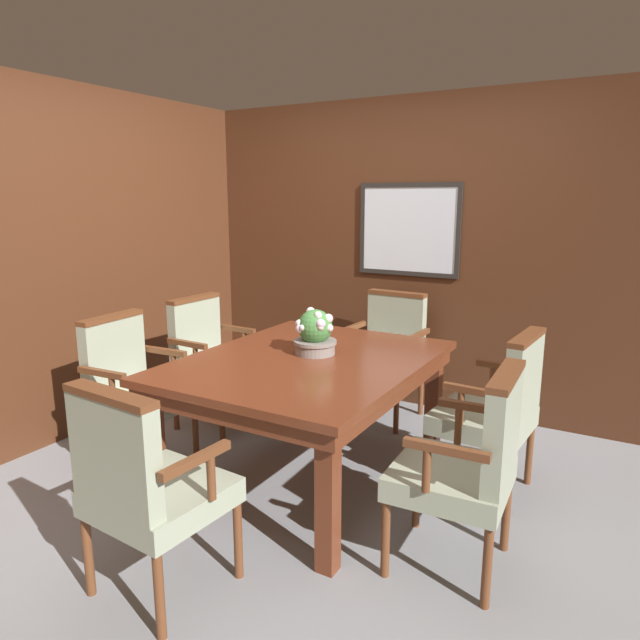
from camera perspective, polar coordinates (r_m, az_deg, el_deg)
name	(u,v)px	position (r m, az deg, el deg)	size (l,w,h in m)	color
ground_plane	(278,487)	(3.54, -4.24, -16.30)	(14.00, 14.00, 0.00)	gray
wall_back	(397,255)	(4.69, 7.73, 6.48)	(7.20, 0.08, 2.45)	#4C2816
wall_left	(69,264)	(4.36, -23.82, 5.10)	(0.06, 7.20, 2.45)	#4C2816
dining_table	(307,373)	(3.38, -1.27, -5.33)	(1.29, 1.65, 0.76)	maroon
chair_left_far	(210,356)	(4.32, -10.96, -3.52)	(0.53, 0.58, 0.97)	brown
chair_head_far	(388,349)	(4.45, 6.81, -2.92)	(0.58, 0.54, 0.97)	brown
chair_right_far	(497,406)	(3.40, 17.27, -8.22)	(0.55, 0.59, 0.97)	brown
chair_left_near	(132,385)	(3.79, -18.30, -6.15)	(0.54, 0.59, 0.97)	brown
chair_head_near	(145,482)	(2.55, -17.06, -15.24)	(0.59, 0.55, 0.97)	brown
chair_right_near	(469,461)	(2.70, 14.65, -13.50)	(0.53, 0.58, 0.97)	brown
potted_plant	(315,333)	(3.41, -0.50, -1.35)	(0.26, 0.26, 0.28)	gray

